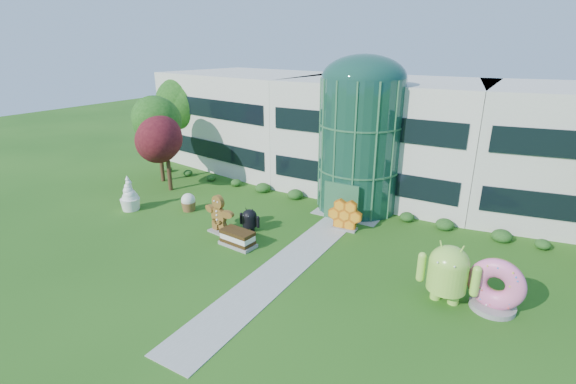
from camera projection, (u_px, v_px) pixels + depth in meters
The scene contains 14 objects.
ground at pixel (274, 276), 22.98m from camera, with size 140.00×140.00×0.00m, color #215114.
building at pixel (385, 135), 36.00m from camera, with size 46.00×15.00×9.30m, color beige, non-canonical shape.
atrium at pixel (360, 146), 31.05m from camera, with size 6.00×6.00×9.80m, color #194738.
walkway at pixel (292, 260), 24.59m from camera, with size 2.40×20.00×0.04m, color #9E9E93.
tree_red at pixel (168, 157), 35.50m from camera, with size 4.00×4.00×6.00m, color #3F0C14, non-canonical shape.
trees_backdrop at pixel (364, 152), 32.10m from camera, with size 52.00×8.00×8.40m, color #194912, non-canonical shape.
android_green at pixel (448, 270), 20.21m from camera, with size 3.08×2.05×3.49m, color #9DDD46, non-canonical shape.
android_black at pixel (250, 218), 28.23m from camera, with size 1.61×1.08×1.83m, color black, non-canonical shape.
donut at pixel (497, 284), 19.73m from camera, with size 2.63×1.26×2.73m, color #F05BA6, non-canonical shape.
gingerbread at pixel (219, 214), 27.93m from camera, with size 2.91×1.12×2.68m, color brown, non-canonical shape.
ice_cream_sandwich at pixel (238, 238), 26.27m from camera, with size 2.37×1.18×1.06m, color #321E0B, non-canonical shape.
honeycomb at pixel (345, 216), 28.44m from camera, with size 2.49×0.89×1.96m, color orange, non-canonical shape.
froyo at pixel (129, 193), 31.73m from camera, with size 1.58×1.58×2.70m, color white, non-canonical shape.
cupcake at pixel (188, 202), 31.76m from camera, with size 1.16×1.16×1.39m, color white, non-canonical shape.
Camera 1 is at (10.92, -16.88, 12.10)m, focal length 26.00 mm.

